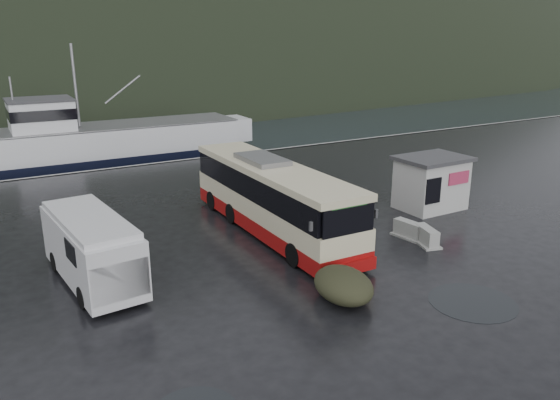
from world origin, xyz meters
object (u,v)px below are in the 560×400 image
waste_bin_left (355,246)px  jersey_barrier_a (347,247)px  jersey_barrier_c (426,244)px  dome_tent (343,299)px  coach_bus (272,231)px  white_van (95,281)px  ticket_kiosk (429,208)px  waste_bin_right (308,259)px  jersey_barrier_b (408,237)px  fishing_trawler (116,145)px

waste_bin_left → jersey_barrier_a: (-0.44, 0.03, 0.00)m
jersey_barrier_c → waste_bin_left: bearing=153.0°
dome_tent → coach_bus: bearing=80.5°
jersey_barrier_a → jersey_barrier_c: size_ratio=1.09×
white_van → jersey_barrier_c: (13.67, -3.49, 0.00)m
ticket_kiosk → waste_bin_left: bearing=-161.2°
waste_bin_right → coach_bus: bearing=84.6°
jersey_barrier_a → jersey_barrier_b: 3.22m
white_van → fishing_trawler: 27.19m
white_van → jersey_barrier_a: (10.39, -2.02, 0.00)m
coach_bus → waste_bin_right: coach_bus is taller
fishing_trawler → waste_bin_left: bearing=-82.3°
jersey_barrier_b → jersey_barrier_c: bearing=-85.2°
dome_tent → jersey_barrier_c: size_ratio=1.74×
jersey_barrier_c → dome_tent: bearing=-159.5°
ticket_kiosk → jersey_barrier_b: bearing=-146.2°
white_van → jersey_barrier_c: size_ratio=4.04×
jersey_barrier_a → jersey_barrier_c: (3.28, -1.48, 0.00)m
ticket_kiosk → coach_bus: bearing=172.8°
waste_bin_left → fishing_trawler: size_ratio=0.06×
waste_bin_right → fishing_trawler: bearing=91.7°
jersey_barrier_a → fishing_trawler: 28.35m
white_van → jersey_barrier_b: size_ratio=4.10×
dome_tent → jersey_barrier_a: (3.07, 3.85, 0.00)m
jersey_barrier_a → fishing_trawler: size_ratio=0.07×
waste_bin_left → jersey_barrier_b: bearing=-8.1°
ticket_kiosk → jersey_barrier_a: ticket_kiosk is taller
jersey_barrier_a → coach_bus: bearing=118.5°
waste_bin_left → coach_bus: bearing=123.7°
white_van → jersey_barrier_a: white_van is taller
coach_bus → jersey_barrier_a: 3.89m
waste_bin_left → jersey_barrier_c: size_ratio=0.90×
coach_bus → waste_bin_left: 4.15m
white_van → fishing_trawler: bearing=69.3°
dome_tent → fishing_trawler: 32.04m
waste_bin_left → jersey_barrier_c: bearing=-27.0°
coach_bus → white_van: 8.65m
fishing_trawler → jersey_barrier_c: bearing=-77.4°
coach_bus → jersey_barrier_a: (1.85, -3.42, 0.00)m
coach_bus → jersey_barrier_a: bearing=-60.6°
waste_bin_right → dome_tent: size_ratio=0.53×
white_van → jersey_barrier_b: white_van is taller
jersey_barrier_a → waste_bin_right: bearing=-174.1°
coach_bus → jersey_barrier_b: size_ratio=7.93×
waste_bin_left → jersey_barrier_c: waste_bin_left is taller
white_van → fishing_trawler: (7.35, 26.18, 0.00)m
jersey_barrier_a → waste_bin_left: bearing=-4.0°
waste_bin_left → jersey_barrier_b: (2.75, -0.39, 0.00)m
waste_bin_right → jersey_barrier_a: 2.21m
dome_tent → waste_bin_right: bearing=76.5°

